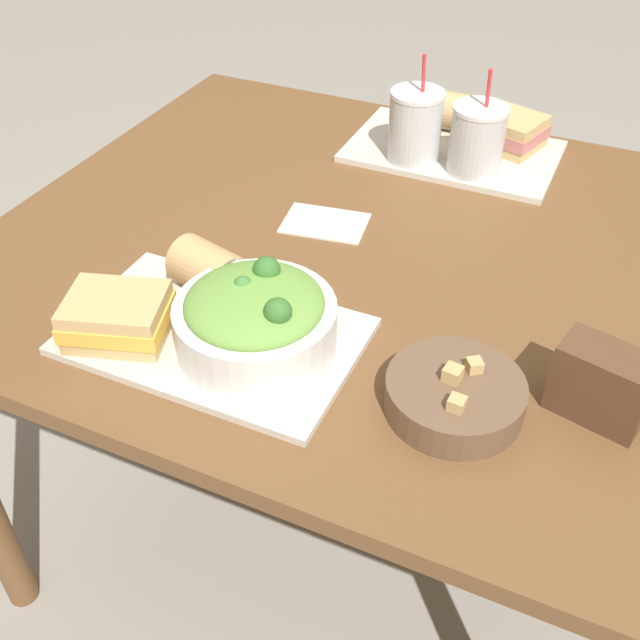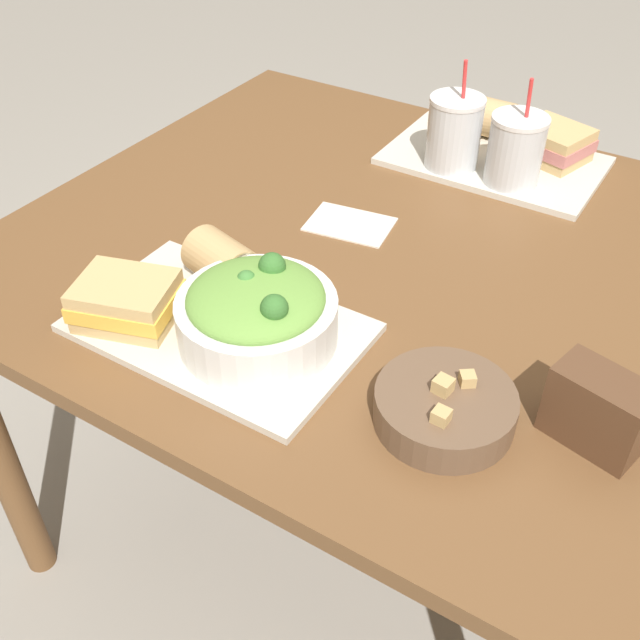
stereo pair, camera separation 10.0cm
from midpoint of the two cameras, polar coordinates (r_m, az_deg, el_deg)
name	(u,v)px [view 2 (the right image)]	position (r m, az deg, el deg)	size (l,w,h in m)	color
ground_plane	(366,518)	(1.79, 5.21, -14.88)	(12.00, 12.00, 0.00)	gray
dining_table	(381,290)	(1.32, 6.87, 2.17)	(1.22, 1.07, 0.76)	brown
tray_near	(219,328)	(1.07, -5.06, -0.69)	(0.41, 0.26, 0.01)	beige
tray_far	(493,160)	(1.55, 14.94, 11.61)	(0.41, 0.26, 0.01)	beige
salad_bowl	(257,312)	(1.01, -2.00, 0.49)	(0.22, 0.22, 0.11)	white
soup_bowl	(445,406)	(0.95, 12.51, -6.59)	(0.18, 0.18, 0.07)	brown
sandwich_near	(127,301)	(1.08, -11.99, 1.34)	(0.17, 0.15, 0.06)	tan
baguette_near	(222,261)	(1.13, -4.96, 4.37)	(0.12, 0.10, 0.08)	tan
sandwich_far	(553,143)	(1.56, 19.17, 12.56)	(0.15, 0.14, 0.06)	tan
baguette_far	(492,118)	(1.61, 14.76, 14.60)	(0.09, 0.08, 0.08)	tan
drink_cup_dark	(454,134)	(1.47, 12.15, 13.60)	(0.10, 0.10, 0.21)	silver
drink_cup_red	(515,152)	(1.44, 16.64, 12.11)	(0.10, 0.10, 0.20)	silver
chip_bag	(598,410)	(0.97, 23.28, -6.47)	(0.13, 0.09, 0.10)	brown
napkin_folded	(350,224)	(1.31, 4.50, 7.21)	(0.16, 0.12, 0.00)	silver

